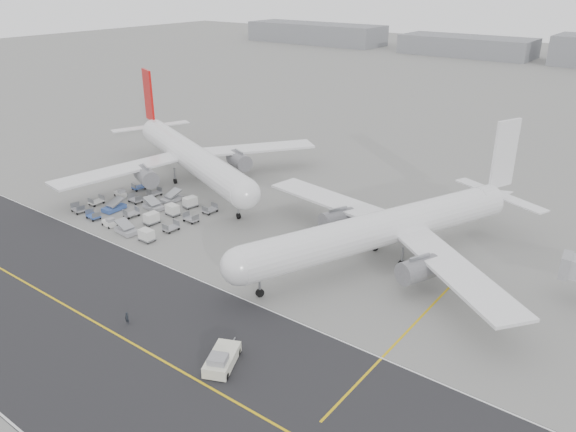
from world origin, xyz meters
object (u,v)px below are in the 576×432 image
Objects in this scene: pushback_tug at (222,359)px; airliner_b at (389,227)px; ground_crew_a at (127,318)px; airliner_a at (189,155)px.

airliner_b is at bearing 61.56° from pushback_tug.
airliner_a is at bearing 119.67° from ground_crew_a.
ground_crew_a is (-15.46, -1.16, -0.06)m from pushback_tug.
airliner_a is 63.87m from pushback_tug.
airliner_a is 51.27m from airliner_b.
airliner_a is 33.26× the size of ground_crew_a.
airliner_b is at bearing -75.26° from airliner_a.
airliner_b is 6.98× the size of pushback_tug.
ground_crew_a is at bearing -120.15° from airliner_a.
airliner_b reaches higher than ground_crew_a.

